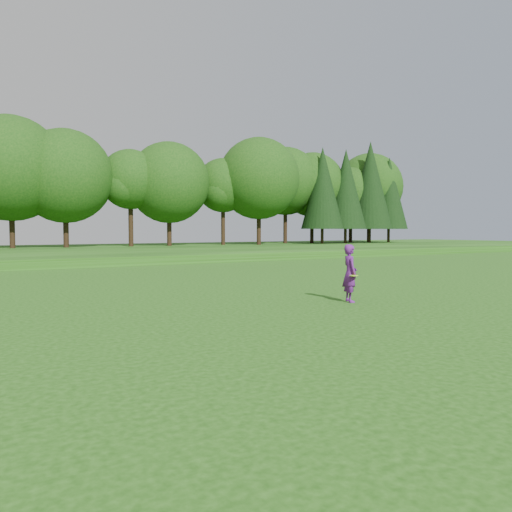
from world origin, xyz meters
TOP-DOWN VIEW (x-y plane):
  - ground at (0.00, 0.00)m, footprint 140.00×140.00m
  - berm at (0.00, 34.00)m, footprint 130.00×30.00m
  - walking_path at (0.00, 20.00)m, footprint 130.00×1.60m
  - treeline at (0.00, 38.00)m, footprint 104.00×7.00m
  - woman at (2.51, 0.17)m, footprint 0.65×0.84m

SIDE VIEW (x-z plane):
  - ground at x=0.00m, z-range 0.00..0.00m
  - walking_path at x=0.00m, z-range 0.00..0.04m
  - berm at x=0.00m, z-range 0.00..0.60m
  - woman at x=2.51m, z-range 0.00..1.82m
  - treeline at x=0.00m, z-range 0.60..15.60m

